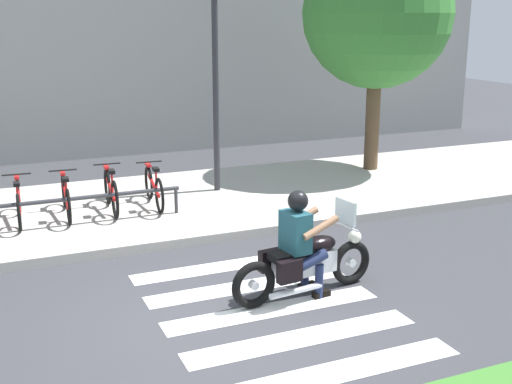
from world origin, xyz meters
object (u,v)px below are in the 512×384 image
Objects in this scene: street_lamp at (215,71)px; rider at (301,237)px; bicycle_3 at (66,197)px; bicycle_2 at (19,202)px; motorcycle at (305,262)px; bicycle_5 at (154,188)px; tree_near_rack at (377,14)px; bike_rack at (46,203)px; bicycle_4 at (111,191)px.

rider is at bearing -97.72° from street_lamp.
bicycle_3 is (-2.33, 4.31, -0.32)m from rider.
street_lamp is at bearing 9.84° from bicycle_2.
rider is 4.91m from bicycle_3.
motorcycle reaches higher than bicycle_3.
motorcycle is at bearing -78.66° from bicycle_5.
motorcycle is 0.41× the size of tree_near_rack.
bicycle_2 is 0.38× the size of bike_rack.
motorcycle is at bearing 4.53° from rider.
tree_near_rack is at bearing 7.88° from bicycle_2.
rider reaches higher than bicycle_4.
bicycle_5 is (2.33, -0.00, 0.01)m from bicycle_2.
street_lamp is at bearing 24.28° from bicycle_5.
bicycle_5 is at bearing -0.03° from bicycle_3.
bicycle_5 is (-0.78, 4.31, -0.31)m from rider.
bicycle_4 reaches higher than bicycle_2.
bicycle_5 reaches higher than bicycle_3.
street_lamp reaches higher than bicycle_2.
rider reaches higher than bicycle_3.
bike_rack is 1.09× the size of street_lamp.
bicycle_4 is 1.29m from bike_rack.
bike_rack is at bearing -160.37° from street_lamp.
bicycle_5 is at bearing -168.73° from tree_near_rack.
bicycle_2 is (-3.19, 4.30, 0.04)m from motorcycle.
bicycle_5 is 2.56m from street_lamp.
bike_rack is at bearing -154.56° from bicycle_4.
motorcycle is 0.47× the size of bike_rack.
bicycle_5 is at bearing 0.04° from bicycle_4.
rider is at bearing -130.12° from tree_near_rack.
street_lamp is at bearing 83.17° from motorcycle.
tree_near_rack is (7.63, 1.06, 3.06)m from bicycle_2.
rider is at bearing -79.68° from bicycle_5.
rider is 0.83× the size of bicycle_2.
bicycle_5 is (0.78, 0.00, -0.01)m from bicycle_4.
bicycle_3 reaches higher than bicycle_2.
rider is (-0.08, -0.01, 0.36)m from motorcycle.
bicycle_3 is at bearing 119.29° from motorcycle.
bicycle_4 reaches higher than bike_rack.
bicycle_2 is 0.33× the size of tree_near_rack.
bicycle_5 is 2.02m from bike_rack.
tree_near_rack is at bearing 12.54° from bike_rack.
bicycle_4 is at bearing 25.44° from bike_rack.
rider is 5.32m from bicycle_2.
street_lamp is (3.01, 0.66, 2.00)m from bicycle_3.
bicycle_3 is at bearing 179.90° from bicycle_4.
rider is 5.28m from street_lamp.
bicycle_4 is 0.31× the size of tree_near_rack.
tree_near_rack reaches higher than bicycle_3.
rider is at bearing -70.09° from bicycle_4.
tree_near_rack reaches higher than bicycle_4.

